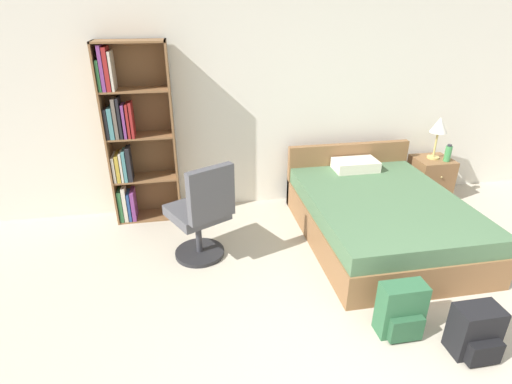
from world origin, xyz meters
The scene contains 9 objects.
wall_back centered at (0.00, 3.23, 1.30)m, with size 9.00×0.06×2.60m.
bookshelf centered at (-1.96, 3.03, 0.97)m, with size 0.71×0.31×1.94m.
bed centered at (0.53, 2.15, 0.26)m, with size 1.49×1.97×0.74m.
office_chair centered at (-1.29, 2.05, 0.48)m, with size 0.67×0.71×1.01m.
nightstand centered at (1.60, 2.93, 0.26)m, with size 0.44×0.44×0.52m.
table_lamp centered at (1.60, 2.94, 0.92)m, with size 0.20×0.20×0.51m.
water_bottle centered at (1.70, 2.82, 0.62)m, with size 0.08×0.08×0.21m.
backpack_black centered at (0.51, 0.56, 0.18)m, with size 0.31×0.26×0.38m.
backpack_green centered at (0.09, 0.83, 0.20)m, with size 0.33×0.22×0.43m.
Camera 1 is at (-1.37, -1.23, 2.26)m, focal length 28.00 mm.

